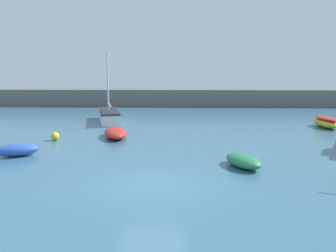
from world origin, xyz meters
TOP-DOWN VIEW (x-y plane):
  - ground_plane at (0.00, 0.00)m, footprint 120.00×120.00m
  - harbor_breakwater at (0.00, 30.15)m, footprint 47.85×3.46m
  - fishing_dinghy_green at (3.90, 2.60)m, footprint 1.92×2.48m
  - dinghy_near_pier at (-7.21, 4.23)m, footprint 2.29×1.76m
  - sailboat_tall_mast at (-5.01, 16.02)m, footprint 2.98×6.14m
  - open_tender_yellow at (-3.13, 9.18)m, footprint 2.25×3.54m
  - rowboat_with_red_cover at (12.41, 13.65)m, footprint 1.35×3.23m
  - mooring_buoy_yellow at (-6.75, 8.13)m, footprint 0.54×0.54m

SIDE VIEW (x-z plane):
  - ground_plane at x=0.00m, z-range -0.20..0.00m
  - mooring_buoy_yellow at x=-6.75m, z-range 0.00..0.54m
  - fishing_dinghy_green at x=3.90m, z-range 0.00..0.57m
  - open_tender_yellow at x=-3.13m, z-range 0.00..0.63m
  - dinghy_near_pier at x=-7.21m, z-range 0.00..0.65m
  - rowboat_with_red_cover at x=12.41m, z-range 0.00..0.82m
  - sailboat_tall_mast at x=-5.01m, z-range -2.39..3.47m
  - harbor_breakwater at x=0.00m, z-range 0.00..2.10m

